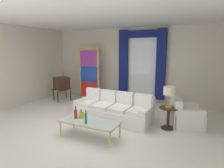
# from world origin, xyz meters

# --- Properties ---
(ground_plane) EXTENTS (16.00, 16.00, 0.00)m
(ground_plane) POSITION_xyz_m (0.00, 0.00, 0.00)
(ground_plane) COLOR white
(wall_rear) EXTENTS (8.00, 0.12, 3.00)m
(wall_rear) POSITION_xyz_m (0.00, 3.06, 1.50)
(wall_rear) COLOR beige
(wall_rear) RESTS_ON ground
(wall_left) EXTENTS (0.12, 7.00, 3.00)m
(wall_left) POSITION_xyz_m (-3.66, 0.60, 1.50)
(wall_left) COLOR beige
(wall_left) RESTS_ON ground
(ceiling_slab) EXTENTS (8.00, 7.60, 0.04)m
(ceiling_slab) POSITION_xyz_m (0.00, 0.80, 3.02)
(ceiling_slab) COLOR white
(curtained_window) EXTENTS (2.00, 0.17, 2.70)m
(curtained_window) POSITION_xyz_m (0.42, 2.89, 1.74)
(curtained_window) COLOR white
(curtained_window) RESTS_ON ground
(couch_white_long) EXTENTS (2.39, 1.05, 0.86)m
(couch_white_long) POSITION_xyz_m (0.29, 0.63, 0.31)
(couch_white_long) COLOR white
(couch_white_long) RESTS_ON ground
(coffee_table) EXTENTS (1.45, 0.61, 0.41)m
(coffee_table) POSITION_xyz_m (0.26, -0.72, 0.38)
(coffee_table) COLOR silver
(coffee_table) RESTS_ON ground
(bottle_blue_decanter) EXTENTS (0.06, 0.06, 0.34)m
(bottle_blue_decanter) POSITION_xyz_m (0.27, -0.89, 0.55)
(bottle_blue_decanter) COLOR #196B3D
(bottle_blue_decanter) RESTS_ON coffee_table
(bottle_crystal_tall) EXTENTS (0.13, 0.13, 0.24)m
(bottle_crystal_tall) POSITION_xyz_m (-0.06, -0.61, 0.49)
(bottle_crystal_tall) COLOR gold
(bottle_crystal_tall) RESTS_ON coffee_table
(bottle_amber_squat) EXTENTS (0.08, 0.08, 0.32)m
(bottle_amber_squat) POSITION_xyz_m (-0.16, -0.70, 0.54)
(bottle_amber_squat) COLOR maroon
(bottle_amber_squat) RESTS_ON coffee_table
(vintage_tv) EXTENTS (0.72, 0.75, 1.35)m
(vintage_tv) POSITION_xyz_m (-2.64, 1.70, 0.73)
(vintage_tv) COLOR #382314
(vintage_tv) RESTS_ON ground
(armchair_white) EXTENTS (1.03, 1.01, 0.80)m
(armchair_white) POSITION_xyz_m (2.28, 1.06, 0.29)
(armchair_white) COLOR white
(armchair_white) RESTS_ON ground
(stained_glass_divider) EXTENTS (0.95, 0.05, 2.20)m
(stained_glass_divider) POSITION_xyz_m (-1.68, 2.33, 1.06)
(stained_glass_divider) COLOR gold
(stained_glass_divider) RESTS_ON ground
(peacock_figurine) EXTENTS (0.44, 0.60, 0.50)m
(peacock_figurine) POSITION_xyz_m (-1.15, 1.89, 0.22)
(peacock_figurine) COLOR beige
(peacock_figurine) RESTS_ON ground
(round_side_table) EXTENTS (0.48, 0.48, 0.59)m
(round_side_table) POSITION_xyz_m (1.90, 0.63, 0.36)
(round_side_table) COLOR #382314
(round_side_table) RESTS_ON ground
(table_lamp_brass) EXTENTS (0.32, 0.32, 0.57)m
(table_lamp_brass) POSITION_xyz_m (1.90, 0.63, 1.03)
(table_lamp_brass) COLOR #B29338
(table_lamp_brass) RESTS_ON round_side_table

